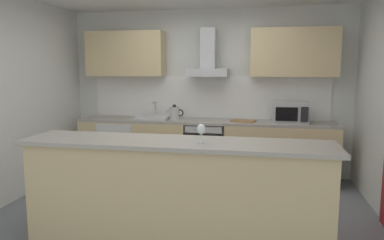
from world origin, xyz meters
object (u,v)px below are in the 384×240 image
Objects in this scene: oven at (206,149)px; wine_glass at (201,130)px; microwave at (290,113)px; kettle at (174,113)px; chopping_board at (243,121)px; refrigerator at (121,147)px; range_hood at (208,61)px; sink at (153,117)px.

wine_glass is at bearing -82.30° from oven.
oven is at bearing 97.70° from wine_glass.
microwave is at bearing -1.31° from oven.
kettle is (-1.71, -0.01, -0.04)m from microwave.
chopping_board is at bearing 83.20° from wine_glass.
oven is 0.73m from kettle.
microwave is 0.68m from chopping_board.
refrigerator is (-1.39, -0.00, -0.03)m from oven.
range_hood reaches higher than refrigerator.
sink is 0.36m from kettle.
oven is 1.39m from refrigerator.
wine_glass reaches higher than refrigerator.
microwave is 2.81× the size of wine_glass.
oven is 0.72m from chopping_board.
refrigerator is 1.70× the size of sink.
range_hood is 1.05m from chopping_board.
wine_glass is (0.30, -2.33, -0.66)m from range_hood.
chopping_board reaches higher than oven.
sink reaches higher than refrigerator.
sink is 1.73× the size of kettle.
chopping_board is (0.56, -0.15, -0.88)m from range_hood.
sink is at bearing 179.25° from oven.
wine_glass is (-0.92, -2.17, 0.08)m from microwave.
kettle is at bearing -1.98° from refrigerator.
sink is 0.69× the size of range_hood.
chopping_board is (0.56, -0.02, 0.45)m from oven.
wine_glass is (0.30, -2.20, 0.67)m from oven.
wine_glass is at bearing -82.72° from range_hood.
oven reaches higher than refrigerator.
sink reaches higher than chopping_board.
refrigerator is at bearing -178.55° from sink.
range_hood is 4.05× the size of wine_glass.
range_hood reaches higher than sink.
wine_glass is at bearing -113.09° from microwave.
range_hood is at bearing 5.45° from refrigerator.
sink is (0.54, 0.01, 0.50)m from refrigerator.
chopping_board is at bearing -2.44° from oven.
refrigerator is at bearing 179.45° from microwave.
microwave is at bearing -7.34° from range_hood.
kettle is 1.62× the size of wine_glass.
kettle is (0.90, -0.03, 0.58)m from refrigerator.
microwave reaches higher than refrigerator.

